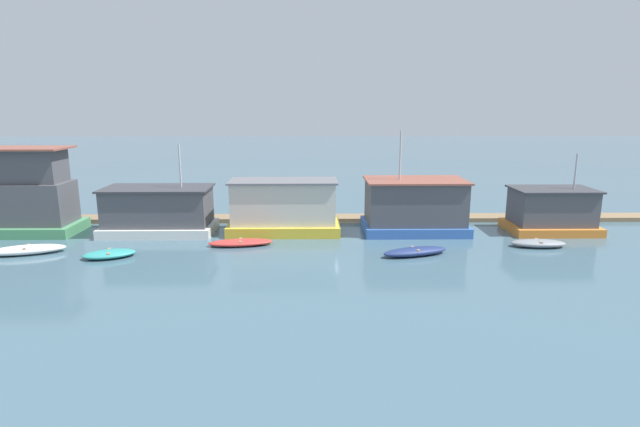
% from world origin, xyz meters
% --- Properties ---
extents(ground_plane, '(200.00, 200.00, 0.00)m').
position_xyz_m(ground_plane, '(0.00, 0.00, 0.00)').
color(ground_plane, '#426070').
extents(dock_walkway, '(51.00, 1.74, 0.30)m').
position_xyz_m(dock_walkway, '(0.00, 3.09, 0.15)').
color(dock_walkway, '#846B4C').
rests_on(dock_walkway, ground_plane).
extents(houseboat_green, '(6.97, 3.65, 5.61)m').
position_xyz_m(houseboat_green, '(-19.38, -0.27, 2.49)').
color(houseboat_green, '#4C9360').
rests_on(houseboat_green, ground_plane).
extents(houseboat_white, '(7.10, 3.73, 5.82)m').
position_xyz_m(houseboat_white, '(-10.51, -0.47, 1.47)').
color(houseboat_white, white).
rests_on(houseboat_white, ground_plane).
extents(houseboat_yellow, '(7.26, 3.30, 3.50)m').
position_xyz_m(houseboat_yellow, '(-2.36, -0.50, 1.68)').
color(houseboat_yellow, gold).
rests_on(houseboat_yellow, ground_plane).
extents(houseboat_blue, '(6.71, 4.19, 6.67)m').
position_xyz_m(houseboat_blue, '(6.25, -0.23, 1.70)').
color(houseboat_blue, '#3866B7').
rests_on(houseboat_blue, ground_plane).
extents(houseboat_orange, '(5.57, 3.65, 5.18)m').
position_xyz_m(houseboat_orange, '(15.30, -0.43, 1.38)').
color(houseboat_orange, orange).
rests_on(houseboat_orange, ground_plane).
extents(dinghy_white, '(4.25, 2.33, 0.50)m').
position_xyz_m(dinghy_white, '(-16.65, -5.06, 0.25)').
color(dinghy_white, white).
rests_on(dinghy_white, ground_plane).
extents(dinghy_teal, '(3.09, 2.27, 0.41)m').
position_xyz_m(dinghy_teal, '(-11.73, -5.79, 0.21)').
color(dinghy_teal, teal).
rests_on(dinghy_teal, ground_plane).
extents(dinghy_red, '(3.95, 1.73, 0.38)m').
position_xyz_m(dinghy_red, '(-4.80, -3.51, 0.19)').
color(dinghy_red, red).
rests_on(dinghy_red, ground_plane).
extents(dinghy_navy, '(3.99, 2.10, 0.47)m').
position_xyz_m(dinghy_navy, '(5.26, -5.69, 0.24)').
color(dinghy_navy, navy).
rests_on(dinghy_navy, ground_plane).
extents(dinghy_grey, '(3.25, 1.38, 0.45)m').
position_xyz_m(dinghy_grey, '(12.91, -4.09, 0.23)').
color(dinghy_grey, gray).
rests_on(dinghy_grey, ground_plane).
extents(mooring_post_near_right, '(0.21, 0.21, 1.95)m').
position_xyz_m(mooring_post_near_right, '(-4.83, 1.97, 0.97)').
color(mooring_post_near_right, brown).
rests_on(mooring_post_near_right, ground_plane).
extents(mooring_post_near_left, '(0.28, 0.28, 1.91)m').
position_xyz_m(mooring_post_near_left, '(18.83, 1.97, 0.96)').
color(mooring_post_near_left, brown).
rests_on(mooring_post_near_left, ground_plane).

